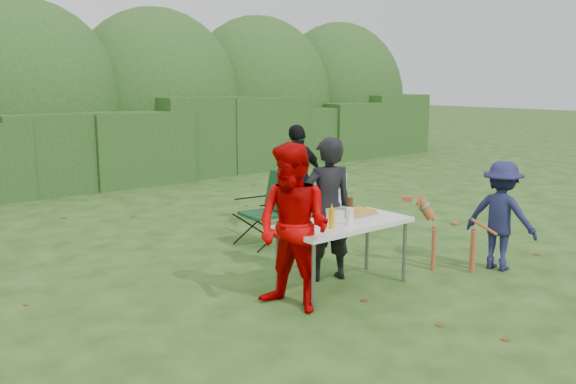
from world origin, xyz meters
TOP-DOWN VIEW (x-y plane):
  - ground at (0.00, 0.00)m, footprint 80.00×80.00m
  - hedge_row at (0.00, 8.00)m, footprint 22.00×1.40m
  - shrub_backdrop at (0.00, 9.60)m, footprint 20.00×2.60m
  - folding_table at (0.31, 0.09)m, footprint 1.50×0.70m
  - person_cook at (0.40, 0.43)m, footprint 0.68×0.56m
  - person_red_jacket at (-0.48, -0.02)m, footprint 0.81×0.93m
  - person_black_puffy at (1.65, 2.38)m, footprint 0.93×0.39m
  - child at (2.23, -0.60)m, footprint 0.63×0.91m
  - dog at (1.79, -0.27)m, footprint 0.82×0.93m
  - camping_chair at (0.72, 2.00)m, footprint 0.70×0.70m
  - lawn_chair at (2.23, 2.30)m, footprint 0.64×0.64m
  - food_tray at (0.64, 0.22)m, footprint 0.45×0.30m
  - focaccia_bread at (0.64, 0.22)m, footprint 0.40×0.26m
  - mustard_bottle at (0.00, -0.04)m, footprint 0.06×0.06m
  - ketchup_bottle at (-0.14, 0.01)m, footprint 0.06×0.06m
  - beer_bottle at (0.44, 0.12)m, footprint 0.06×0.06m
  - paper_towel_roll at (-0.19, 0.27)m, footprint 0.12×0.12m
  - cup_stack at (0.25, -0.06)m, footprint 0.08×0.08m
  - pasta_bowl at (0.42, 0.30)m, footprint 0.26×0.26m
  - plate_stack at (-0.23, 0.04)m, footprint 0.24×0.24m

SIDE VIEW (x-z plane):
  - ground at x=0.00m, z-range 0.00..0.00m
  - lawn_chair at x=2.23m, z-range 0.00..0.80m
  - dog at x=1.79m, z-range 0.00..0.85m
  - camping_chair at x=0.72m, z-range 0.00..1.00m
  - child at x=2.23m, z-range 0.00..1.29m
  - folding_table at x=0.31m, z-range 0.32..1.06m
  - food_tray at x=0.64m, z-range 0.74..0.76m
  - plate_stack at x=-0.23m, z-range 0.74..0.79m
  - focaccia_bread at x=0.64m, z-range 0.76..0.80m
  - person_black_puffy at x=1.65m, z-range 0.00..1.58m
  - pasta_bowl at x=0.42m, z-range 0.74..0.84m
  - person_cook at x=0.40m, z-range 0.00..1.61m
  - person_red_jacket at x=-0.48m, z-range 0.00..1.64m
  - cup_stack at x=0.25m, z-range 0.74..0.92m
  - mustard_bottle at x=0.00m, z-range 0.74..0.94m
  - hedge_row at x=0.00m, z-range 0.00..1.70m
  - ketchup_bottle at x=-0.14m, z-range 0.74..0.96m
  - beer_bottle at x=0.44m, z-range 0.74..0.98m
  - paper_towel_roll at x=-0.19m, z-range 0.74..1.00m
  - shrub_backdrop at x=0.00m, z-range 0.00..3.20m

